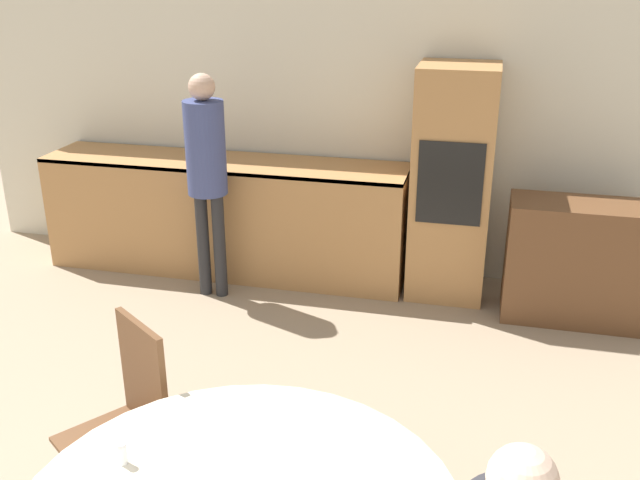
% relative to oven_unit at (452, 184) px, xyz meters
% --- Properties ---
extents(wall_back, '(7.06, 0.05, 2.60)m').
position_rel_oven_unit_xyz_m(wall_back, '(-0.59, 0.34, 0.43)').
color(wall_back, beige).
rests_on(wall_back, ground_plane).
extents(kitchen_counter, '(2.94, 0.60, 0.94)m').
position_rel_oven_unit_xyz_m(kitchen_counter, '(-1.80, -0.01, -0.39)').
color(kitchen_counter, '#AD7A47').
rests_on(kitchen_counter, ground_plane).
extents(oven_unit, '(0.57, 0.59, 1.74)m').
position_rel_oven_unit_xyz_m(oven_unit, '(0.00, 0.00, 0.00)').
color(oven_unit, '#AD7A47').
rests_on(oven_unit, ground_plane).
extents(sideboard, '(1.04, 0.45, 0.87)m').
position_rel_oven_unit_xyz_m(sideboard, '(0.95, -0.25, -0.44)').
color(sideboard, brown).
rests_on(sideboard, ground_plane).
extents(chair_far_left, '(0.56, 0.56, 0.98)m').
position_rel_oven_unit_xyz_m(chair_far_left, '(-1.21, -2.78, -0.33)').
color(chair_far_left, brown).
rests_on(chair_far_left, ground_plane).
extents(person_standing, '(0.29, 0.29, 1.69)m').
position_rel_oven_unit_xyz_m(person_standing, '(-1.74, -0.49, 0.19)').
color(person_standing, '#262628').
rests_on(person_standing, ground_plane).
extents(salt_shaker, '(0.03, 0.03, 0.09)m').
position_rel_oven_unit_xyz_m(salt_shaker, '(-0.93, -3.32, -0.07)').
color(salt_shaker, white).
rests_on(salt_shaker, dining_table).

